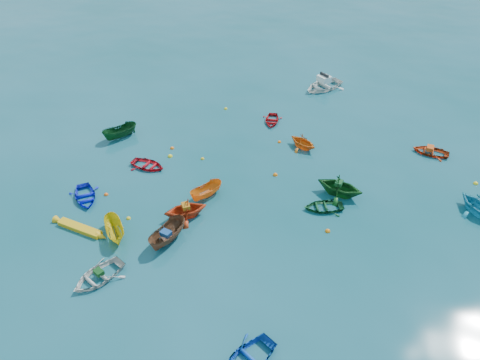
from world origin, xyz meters
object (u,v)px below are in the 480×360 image
(kayak_yellow, at_px, (80,230))
(dinghy_blue_sw, at_px, (86,199))
(dinghy_white_near, at_px, (99,279))
(motorboat_white, at_px, (323,88))

(kayak_yellow, bearing_deg, dinghy_blue_sw, 34.06)
(dinghy_blue_sw, relative_size, dinghy_white_near, 0.92)
(kayak_yellow, bearing_deg, dinghy_white_near, -126.71)
(dinghy_blue_sw, bearing_deg, dinghy_white_near, -91.92)
(dinghy_blue_sw, height_order, motorboat_white, motorboat_white)
(dinghy_blue_sw, xyz_separation_m, motorboat_white, (12.93, 22.93, 0.00))
(dinghy_blue_sw, distance_m, kayak_yellow, 3.29)
(dinghy_white_near, xyz_separation_m, kayak_yellow, (-3.42, 3.27, 0.00))
(dinghy_white_near, distance_m, kayak_yellow, 4.73)
(dinghy_white_near, relative_size, motorboat_white, 0.75)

